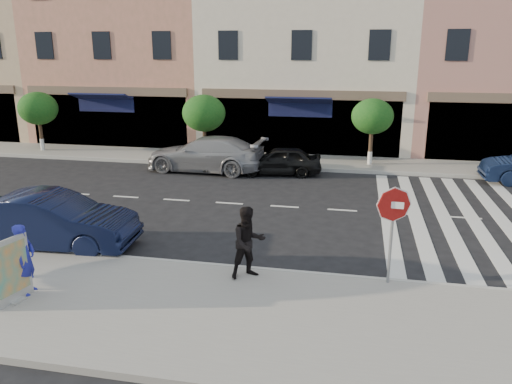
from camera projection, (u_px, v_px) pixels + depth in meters
name	position (u px, v px, depth m)	size (l,w,h in m)	color
ground	(263.00, 250.00, 13.73)	(120.00, 120.00, 0.00)	black
sidewalk_near	(229.00, 316.00, 10.17)	(60.00, 4.50, 0.15)	gray
sidewalk_far	(306.00, 162.00, 24.06)	(60.00, 3.00, 0.15)	gray
building_west_mid	(136.00, 20.00, 29.91)	(10.00, 9.00, 14.00)	tan
building_centre	(311.00, 46.00, 28.31)	(11.00, 9.00, 11.00)	beige
street_tree_wa	(38.00, 109.00, 25.94)	(2.00, 2.00, 3.05)	#473323
street_tree_wb	(204.00, 113.00, 24.22)	(2.10, 2.10, 3.06)	#473323
street_tree_c	(372.00, 117.00, 22.67)	(1.90, 1.90, 3.04)	#473323
stop_sign	(393.00, 213.00, 11.03)	(0.81, 0.12, 2.29)	gray
photographer	(25.00, 259.00, 10.81)	(0.58, 0.38, 1.59)	#212597
walker	(248.00, 242.00, 11.56)	(0.84, 0.65, 1.72)	black
poster_board	(12.00, 272.00, 10.45)	(0.39, 0.92, 1.42)	beige
car_near_mid	(51.00, 221.00, 13.73)	(1.64, 4.69, 1.55)	black
car_far_left	(206.00, 154.00, 22.41)	(2.19, 5.39, 1.56)	gray
car_far_mid	(280.00, 161.00, 21.84)	(1.46, 3.63, 1.24)	black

